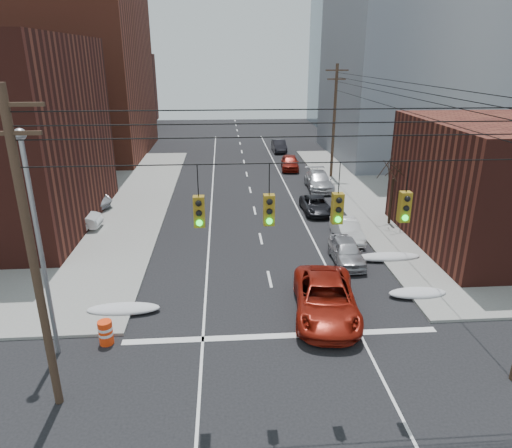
{
  "coord_description": "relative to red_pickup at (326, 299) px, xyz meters",
  "views": [
    {
      "loc": [
        -2.4,
        -10.62,
        11.68
      ],
      "look_at": [
        -0.7,
        12.8,
        3.0
      ],
      "focal_mm": 32.0,
      "sensor_mm": 36.0,
      "label": 1
    }
  ],
  "objects": [
    {
      "name": "building_brick_tall",
      "position": [
        -26.27,
        39.87,
        14.13
      ],
      "size": [
        24.0,
        20.0,
        30.0
      ],
      "primitive_type": "cube",
      "color": "brown",
      "rests_on": "ground"
    },
    {
      "name": "building_brick_far",
      "position": [
        -28.27,
        65.87,
        5.13
      ],
      "size": [
        22.0,
        18.0,
        12.0
      ],
      "primitive_type": "cube",
      "color": "#461B15",
      "rests_on": "ground"
    },
    {
      "name": "building_office",
      "position": [
        19.73,
        35.87,
        11.63
      ],
      "size": [
        22.0,
        20.0,
        25.0
      ],
      "primitive_type": "cube",
      "color": "gray",
      "rests_on": "ground"
    },
    {
      "name": "building_glass",
      "position": [
        21.73,
        61.87,
        10.13
      ],
      "size": [
        20.0,
        18.0,
        22.0
      ],
      "primitive_type": "cube",
      "color": "gray",
      "rests_on": "ground"
    },
    {
      "name": "utility_pole_left",
      "position": [
        -10.77,
        -5.13,
        4.92
      ],
      "size": [
        2.2,
        0.28,
        11.0
      ],
      "color": "#473323",
      "rests_on": "ground"
    },
    {
      "name": "utility_pole_far",
      "position": [
        6.23,
        25.87,
        4.92
      ],
      "size": [
        2.2,
        0.28,
        11.0
      ],
      "color": "#473323",
      "rests_on": "ground"
    },
    {
      "name": "traffic_signals",
      "position": [
        -2.18,
        -5.16,
        6.3
      ],
      "size": [
        17.0,
        0.42,
        2.02
      ],
      "color": "black",
      "rests_on": "ground"
    },
    {
      "name": "street_light",
      "position": [
        -11.77,
        -2.13,
        4.67
      ],
      "size": [
        0.44,
        0.44,
        9.32
      ],
      "color": "gray",
      "rests_on": "ground"
    },
    {
      "name": "bare_tree",
      "position": [
        7.31,
        11.87,
        1.45
      ],
      "size": [
        2.09,
        2.2,
        4.93
      ],
      "color": "black",
      "rests_on": "ground"
    },
    {
      "name": "snow_nw",
      "position": [
        -9.67,
        0.87,
        -0.66
      ],
      "size": [
        3.5,
        1.08,
        0.42
      ],
      "primitive_type": "ellipsoid",
      "color": "silver",
      "rests_on": "ground"
    },
    {
      "name": "snow_ne",
      "position": [
        5.13,
        1.37,
        -0.66
      ],
      "size": [
        3.0,
        1.08,
        0.42
      ],
      "primitive_type": "ellipsoid",
      "color": "silver",
      "rests_on": "ground"
    },
    {
      "name": "snow_east_far",
      "position": [
        5.13,
        5.87,
        -0.66
      ],
      "size": [
        4.0,
        1.08,
        0.42
      ],
      "primitive_type": "ellipsoid",
      "color": "silver",
      "rests_on": "ground"
    },
    {
      "name": "red_pickup",
      "position": [
        0.0,
        0.0,
        0.0
      ],
      "size": [
        3.63,
        6.55,
        1.73
      ],
      "primitive_type": "imported",
      "rotation": [
        0.0,
        0.0,
        -0.13
      ],
      "color": "maroon",
      "rests_on": "ground"
    },
    {
      "name": "parked_car_a",
      "position": [
        2.53,
        5.76,
        -0.15
      ],
      "size": [
        1.77,
        4.23,
        1.43
      ],
      "primitive_type": "imported",
      "rotation": [
        0.0,
        0.0,
        -0.02
      ],
      "color": "#A8A8AC",
      "rests_on": "ground"
    },
    {
      "name": "parked_car_b",
      "position": [
        3.51,
        9.35,
        -0.19
      ],
      "size": [
        1.52,
        4.16,
        1.36
      ],
      "primitive_type": "imported",
      "rotation": [
        0.0,
        0.0,
        0.02
      ],
      "color": "white",
      "rests_on": "ground"
    },
    {
      "name": "parked_car_c",
      "position": [
        2.53,
        15.08,
        -0.26
      ],
      "size": [
        2.1,
        4.43,
        1.22
      ],
      "primitive_type": "imported",
      "rotation": [
        0.0,
        0.0,
        0.02
      ],
      "color": "black",
      "rests_on": "ground"
    },
    {
      "name": "parked_car_d",
      "position": [
        4.13,
        21.82,
        -0.07
      ],
      "size": [
        2.4,
        5.53,
        1.59
      ],
      "primitive_type": "imported",
      "rotation": [
        0.0,
        0.0,
        -0.03
      ],
      "color": "#B9B9BE",
      "rests_on": "ground"
    },
    {
      "name": "parked_car_e",
      "position": [
        2.53,
        29.63,
        -0.09
      ],
      "size": [
        2.28,
        4.74,
        1.56
      ],
      "primitive_type": "imported",
      "rotation": [
        0.0,
        0.0,
        -0.1
      ],
      "color": "maroon",
      "rests_on": "ground"
    },
    {
      "name": "parked_car_f",
      "position": [
        2.53,
        39.56,
        -0.11
      ],
      "size": [
        1.66,
        4.6,
        1.51
      ],
      "primitive_type": "imported",
      "rotation": [
        0.0,
        0.0,
        0.01
      ],
      "color": "black",
      "rests_on": "ground"
    },
    {
      "name": "lot_car_a",
      "position": [
        -15.84,
        12.37,
        0.07
      ],
      "size": [
        4.82,
        1.85,
        1.57
      ],
      "primitive_type": "imported",
      "rotation": [
        0.0,
        0.0,
        1.53
      ],
      "color": "silver",
      "rests_on": "sidewalk_nw"
    },
    {
      "name": "lot_car_b",
      "position": [
        -16.34,
        17.3,
        0.04
      ],
      "size": [
        5.97,
        4.47,
        1.51
      ],
      "primitive_type": "imported",
      "rotation": [
        0.0,
        0.0,
        1.16
      ],
      "color": "#B4B4B9",
      "rests_on": "sidewalk_nw"
    },
    {
      "name": "lot_car_c",
      "position": [
        -19.22,
        17.4,
        -0.06
      ],
      "size": [
        4.76,
        2.59,
        1.31
      ],
      "primitive_type": "imported",
      "rotation": [
        0.0,
        0.0,
        1.74
      ],
      "color": "black",
      "rests_on": "sidewalk_nw"
    },
    {
      "name": "lot_car_d",
      "position": [
        -18.68,
        16.14,
        0.03
      ],
      "size": [
        4.41,
        1.85,
        1.49
      ],
      "primitive_type": "imported",
      "rotation": [
        0.0,
        0.0,
        1.59
      ],
      "color": "#AFB0B4",
      "rests_on": "sidewalk_nw"
    },
    {
      "name": "construction_barrel",
      "position": [
        -9.9,
        -1.63,
        -0.31
      ],
      "size": [
        0.77,
        0.77,
        1.09
      ],
      "rotation": [
        0.0,
        0.0,
        -0.3
      ],
      "color": "#FF3A0D",
      "rests_on": "ground"
    }
  ]
}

